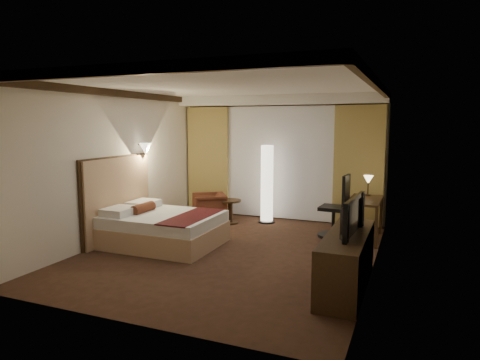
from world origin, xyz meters
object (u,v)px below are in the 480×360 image
at_px(floor_lamp, 267,184).
at_px(desk, 364,219).
at_px(side_table, 230,212).
at_px(television, 346,210).
at_px(armchair, 209,206).
at_px(dresser, 347,261).
at_px(office_chair, 334,206).
at_px(bed, 164,229).

xyz_separation_m(floor_lamp, desk, (2.08, -0.60, -0.46)).
bearing_deg(side_table, television, -44.33).
xyz_separation_m(armchair, side_table, (0.47, 0.07, -0.09)).
distance_m(side_table, television, 3.97).
bearing_deg(television, armchair, 55.06).
xyz_separation_m(desk, dresser, (0.05, -2.50, -0.01)).
height_order(side_table, desk, desk).
height_order(office_chair, television, office_chair).
bearing_deg(office_chair, television, -72.69).
relative_size(floor_lamp, desk, 1.45).
bearing_deg(armchair, floor_lamp, 77.44).
relative_size(floor_lamp, office_chair, 1.41).
xyz_separation_m(side_table, desk, (2.77, -0.23, 0.12)).
bearing_deg(dresser, office_chair, 103.85).
xyz_separation_m(floor_lamp, television, (2.10, -3.10, 0.19)).
bearing_deg(bed, armchair, 91.19).
bearing_deg(desk, armchair, 177.21).
distance_m(desk, dresser, 2.50).
bearing_deg(floor_lamp, bed, -115.91).
height_order(office_chair, dresser, office_chair).
bearing_deg(television, desk, 4.73).
xyz_separation_m(bed, side_table, (0.43, 1.92, -0.02)).
height_order(bed, side_table, bed).
bearing_deg(armchair, dresser, 17.44).
bearing_deg(bed, side_table, 77.40).
height_order(bed, armchair, armchair).
relative_size(armchair, television, 0.66).
bearing_deg(desk, side_table, 175.33).
bearing_deg(side_table, armchair, -171.66).
relative_size(side_table, floor_lamp, 0.30).
height_order(armchair, dresser, dresser).
relative_size(dresser, television, 1.78).
height_order(armchair, office_chair, office_chair).
height_order(side_table, dresser, dresser).
distance_m(floor_lamp, desk, 2.22).
distance_m(bed, desk, 3.62).
distance_m(armchair, television, 4.25).
bearing_deg(bed, floor_lamp, 64.09).
bearing_deg(dresser, side_table, 135.97).
bearing_deg(armchair, office_chair, 51.95).
xyz_separation_m(bed, armchair, (-0.04, 1.85, 0.07)).
xyz_separation_m(bed, television, (3.22, -0.81, 0.74)).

